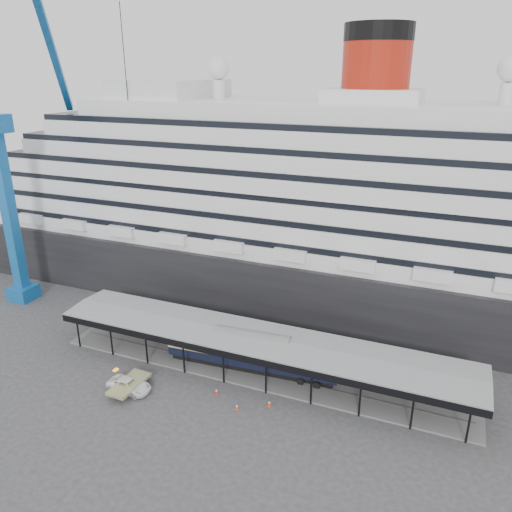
# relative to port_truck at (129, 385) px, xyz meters

# --- Properties ---
(ground) EXTENTS (200.00, 200.00, 0.00)m
(ground) POSITION_rel_port_truck_xyz_m (13.00, 5.16, -0.79)
(ground) COLOR #343437
(ground) RESTS_ON ground
(cruise_ship) EXTENTS (130.00, 30.00, 43.90)m
(cruise_ship) POSITION_rel_port_truck_xyz_m (13.05, 37.16, 17.56)
(cruise_ship) COLOR black
(cruise_ship) RESTS_ON ground
(platform_canopy) EXTENTS (56.00, 9.18, 5.30)m
(platform_canopy) POSITION_rel_port_truck_xyz_m (13.00, 10.16, 1.57)
(platform_canopy) COLOR slate
(platform_canopy) RESTS_ON ground
(crane_blue) EXTENTS (22.63, 19.19, 47.60)m
(crane_blue) POSITION_rel_port_truck_xyz_m (-32.11, 15.78, 19.17)
(crane_blue) COLOR #1660AC
(crane_blue) RESTS_ON ground
(port_truck) EXTENTS (5.77, 2.84, 1.58)m
(port_truck) POSITION_rel_port_truck_xyz_m (0.00, 0.00, 0.00)
(port_truck) COLOR white
(port_truck) RESTS_ON ground
(pullman_carriage) EXTENTS (23.34, 4.63, 22.76)m
(pullman_carriage) POSITION_rel_port_truck_xyz_m (12.30, 10.16, 1.97)
(pullman_carriage) COLOR black
(pullman_carriage) RESTS_ON ground
(traffic_cone_left) EXTENTS (0.53, 0.53, 0.83)m
(traffic_cone_left) POSITION_rel_port_truck_xyz_m (10.37, 3.50, -0.37)
(traffic_cone_left) COLOR red
(traffic_cone_left) RESTS_ON ground
(traffic_cone_mid) EXTENTS (0.40, 0.40, 0.76)m
(traffic_cone_mid) POSITION_rel_port_truck_xyz_m (13.93, 1.75, -0.41)
(traffic_cone_mid) COLOR #F3420D
(traffic_cone_mid) RESTS_ON ground
(traffic_cone_right) EXTENTS (0.53, 0.53, 0.83)m
(traffic_cone_right) POSITION_rel_port_truck_xyz_m (17.25, 3.77, -0.38)
(traffic_cone_right) COLOR #DF410C
(traffic_cone_right) RESTS_ON ground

